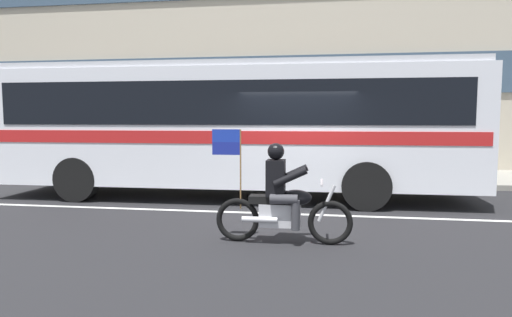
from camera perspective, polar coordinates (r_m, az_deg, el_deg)
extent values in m
plane|color=black|center=(9.81, 5.16, -6.32)|extent=(60.00, 60.00, 0.00)
cube|color=gray|center=(14.83, 6.48, -2.12)|extent=(28.00, 3.80, 0.15)
cube|color=silver|center=(9.22, 4.91, -7.03)|extent=(26.60, 0.14, 0.01)
cube|color=#B2A893|center=(17.28, 7.00, 15.35)|extent=(28.00, 0.80, 10.03)
cube|color=#384C60|center=(16.64, 6.89, 10.52)|extent=(25.76, 0.10, 1.40)
cube|color=silver|center=(11.03, -2.90, 4.02)|extent=(11.30, 2.68, 2.70)
cube|color=black|center=(11.03, -2.91, 6.88)|extent=(10.40, 2.71, 0.96)
cube|color=red|center=(11.04, -2.89, 2.98)|extent=(11.08, 2.70, 0.28)
cube|color=#BABCC3|center=(11.09, -2.93, 11.32)|extent=(11.08, 2.55, 0.16)
cylinder|color=black|center=(11.30, -21.80, -2.47)|extent=(1.04, 0.30, 1.04)
cylinder|color=black|center=(9.76, 13.80, -3.41)|extent=(1.04, 0.30, 1.04)
torus|color=black|center=(7.07, 9.40, -8.04)|extent=(0.69, 0.10, 0.69)
torus|color=black|center=(7.19, -2.35, -7.76)|extent=(0.69, 0.10, 0.69)
cube|color=silver|center=(7.08, 3.07, -7.14)|extent=(0.64, 0.29, 0.36)
ellipsoid|color=black|center=(7.00, 5.13, -4.94)|extent=(0.48, 0.29, 0.24)
cube|color=black|center=(7.05, 1.46, -5.19)|extent=(0.56, 0.27, 0.12)
cylinder|color=silver|center=(7.01, 8.94, -5.64)|extent=(0.28, 0.06, 0.58)
cylinder|color=silver|center=(6.96, 8.32, -3.04)|extent=(0.05, 0.64, 0.04)
cylinder|color=silver|center=(6.96, 0.47, -7.75)|extent=(0.55, 0.10, 0.09)
cube|color=black|center=(6.98, 2.52, -2.47)|extent=(0.28, 0.36, 0.56)
sphere|color=black|center=(6.94, 2.54, 0.89)|extent=(0.26, 0.26, 0.26)
cylinder|color=#38383D|center=(7.19, 3.77, -4.67)|extent=(0.42, 0.16, 0.15)
cylinder|color=#38383D|center=(7.23, 5.19, -6.57)|extent=(0.13, 0.13, 0.46)
cylinder|color=#38383D|center=(6.84, 3.53, -5.18)|extent=(0.42, 0.16, 0.15)
cylinder|color=#38383D|center=(6.87, 5.03, -7.18)|extent=(0.13, 0.13, 0.46)
cylinder|color=black|center=(7.15, 4.60, -1.97)|extent=(0.52, 0.12, 0.32)
cylinder|color=black|center=(6.76, 4.38, -2.39)|extent=(0.52, 0.12, 0.32)
cylinder|color=olive|center=(7.04, -1.97, -1.37)|extent=(0.02, 0.02, 1.25)
cube|color=#1933A5|center=(7.05, -3.83, 2.90)|extent=(0.44, 0.03, 0.20)
cube|color=navy|center=(7.06, -3.82, 1.28)|extent=(0.44, 0.03, 0.20)
cylinder|color=#4C8C3F|center=(14.05, 6.77, -1.03)|extent=(0.22, 0.22, 0.58)
sphere|color=#4C8C3F|center=(14.01, 6.79, 0.43)|extent=(0.20, 0.20, 0.20)
cylinder|color=#4C8C3F|center=(13.91, 6.75, -0.97)|extent=(0.09, 0.10, 0.09)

